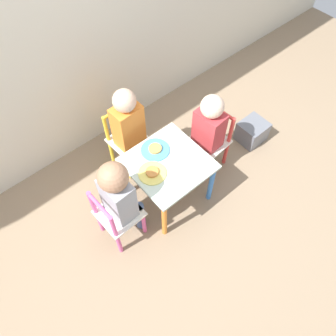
# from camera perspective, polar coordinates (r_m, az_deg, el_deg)

# --- Properties ---
(ground_plane) EXTENTS (6.00, 6.00, 0.00)m
(ground_plane) POSITION_cam_1_polar(r_m,az_deg,el_deg) (2.49, 0.00, -4.65)
(ground_plane) COLOR #8C755B
(kids_table) EXTENTS (0.50, 0.50, 0.42)m
(kids_table) POSITION_cam_1_polar(r_m,az_deg,el_deg) (2.19, 0.00, -0.14)
(kids_table) COLOR silver
(kids_table) RESTS_ON ground_plane
(chair_yellow) EXTENTS (0.27, 0.27, 0.52)m
(chair_yellow) POSITION_cam_1_polar(r_m,az_deg,el_deg) (2.48, -7.15, 4.85)
(chair_yellow) COLOR silver
(chair_yellow) RESTS_ON ground_plane
(chair_pink) EXTENTS (0.27, 0.27, 0.52)m
(chair_pink) POSITION_cam_1_polar(r_m,az_deg,el_deg) (2.15, -8.93, -8.30)
(chair_pink) COLOR silver
(chair_pink) RESTS_ON ground_plane
(chair_red) EXTENTS (0.28, 0.28, 0.52)m
(chair_red) POSITION_cam_1_polar(r_m,az_deg,el_deg) (2.48, 7.36, 4.69)
(chair_red) COLOR silver
(chair_red) RESTS_ON ground_plane
(child_back) EXTENTS (0.21, 0.22, 0.77)m
(child_back) POSITION_cam_1_polar(r_m,az_deg,el_deg) (2.30, -6.71, 7.15)
(child_back) COLOR #7A6B5B
(child_back) RESTS_ON ground_plane
(child_left) EXTENTS (0.23, 0.20, 0.76)m
(child_left) POSITION_cam_1_polar(r_m,az_deg,el_deg) (1.98, -8.37, -4.58)
(child_left) COLOR #4C608E
(child_left) RESTS_ON ground_plane
(child_right) EXTENTS (0.22, 0.21, 0.72)m
(child_right) POSITION_cam_1_polar(r_m,az_deg,el_deg) (2.31, 6.84, 6.65)
(child_right) COLOR #7A6B5B
(child_right) RESTS_ON ground_plane
(plate_back) EXTENTS (0.19, 0.19, 0.03)m
(plate_back) POSITION_cam_1_polar(r_m,az_deg,el_deg) (2.19, -2.25, 3.24)
(plate_back) COLOR #4C9EE0
(plate_back) RESTS_ON kids_table
(plate_left) EXTENTS (0.18, 0.18, 0.03)m
(plate_left) POSITION_cam_1_polar(r_m,az_deg,el_deg) (2.08, -2.77, -0.84)
(plate_left) COLOR #EADB66
(plate_left) RESTS_ON kids_table
(storage_bin) EXTENTS (0.22, 0.20, 0.18)m
(storage_bin) POSITION_cam_1_polar(r_m,az_deg,el_deg) (2.82, 14.42, 6.18)
(storage_bin) COLOR slate
(storage_bin) RESTS_ON ground_plane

